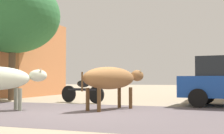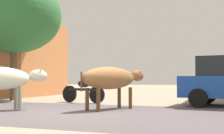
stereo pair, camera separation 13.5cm
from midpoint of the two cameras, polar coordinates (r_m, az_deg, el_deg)
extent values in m
plane|color=tan|center=(8.38, -6.17, -8.40)|extent=(80.00, 80.00, 0.00)
cube|color=#5C5154|center=(8.38, -6.17, -8.39)|extent=(72.00, 5.29, 0.00)
cylinder|color=brown|center=(13.96, -17.52, -1.05)|extent=(0.29, 0.29, 2.34)
ellipsoid|color=#2E6C37|center=(14.23, -17.40, 9.07)|extent=(4.10, 4.10, 3.28)
cylinder|color=black|center=(11.85, 17.55, -5.05)|extent=(0.62, 0.24, 0.60)
cylinder|color=black|center=(10.10, 16.05, -5.57)|extent=(0.62, 0.24, 0.60)
cylinder|color=black|center=(11.49, -2.48, -5.13)|extent=(0.65, 0.20, 0.65)
cylinder|color=black|center=(12.24, -7.55, -4.94)|extent=(0.65, 0.20, 0.65)
cylinder|color=black|center=(11.84, -5.09, -4.17)|extent=(1.28, 0.34, 0.10)
ellipsoid|color=black|center=(11.81, -4.89, -3.11)|extent=(0.59, 0.34, 0.28)
cylinder|color=black|center=(11.51, -2.74, -2.89)|extent=(0.06, 0.06, 0.60)
ellipsoid|color=beige|center=(9.52, -13.15, -1.56)|extent=(0.57, 0.61, 0.36)
cone|color=beige|center=(9.63, -13.05, -0.50)|extent=(0.06, 0.06, 0.12)
cone|color=beige|center=(9.44, -12.66, -0.47)|extent=(0.06, 0.06, 0.12)
cylinder|color=gray|center=(9.56, -16.99, -5.63)|extent=(0.11, 0.11, 0.64)
cylinder|color=gray|center=(9.15, -16.30, -5.79)|extent=(0.11, 0.11, 0.64)
ellipsoid|color=#9B693B|center=(9.10, -0.05, -2.06)|extent=(1.47, 2.13, 0.66)
ellipsoid|color=#9B693B|center=(10.03, 5.09, -1.60)|extent=(0.49, 0.63, 0.36)
cone|color=beige|center=(10.14, 4.83, -0.59)|extent=(0.06, 0.06, 0.12)
cone|color=beige|center=(10.01, 5.71, -0.57)|extent=(0.06, 0.06, 0.12)
cylinder|color=brown|center=(9.75, 1.74, -5.64)|extent=(0.11, 0.11, 0.65)
cylinder|color=brown|center=(9.44, 3.83, -5.74)|extent=(0.11, 0.11, 0.65)
cylinder|color=brown|center=(8.84, -4.19, -5.98)|extent=(0.11, 0.11, 0.65)
cylinder|color=brown|center=(8.49, -2.10, -6.14)|extent=(0.11, 0.11, 0.65)
cylinder|color=brown|center=(8.38, -5.23, -2.72)|extent=(0.05, 0.05, 0.53)
camera|label=1|loc=(0.07, -89.61, -0.02)|focal=49.39mm
camera|label=2|loc=(0.07, 90.39, 0.02)|focal=49.39mm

